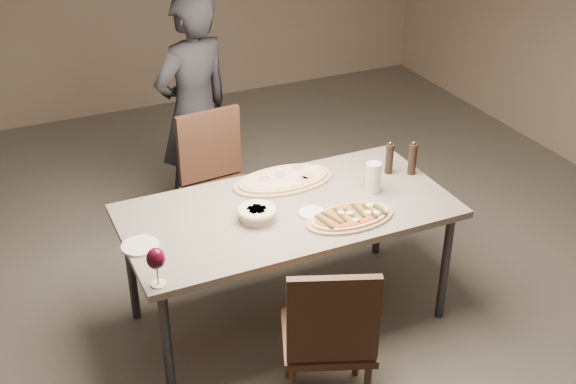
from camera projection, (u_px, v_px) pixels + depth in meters
name	position (u px, v px, depth m)	size (l,w,h in m)	color
room	(288.00, 96.00, 3.61)	(7.00, 7.00, 7.00)	#59544D
dining_table	(288.00, 217.00, 3.96)	(1.80, 0.90, 0.75)	gray
zucchini_pizza	(350.00, 217.00, 3.81)	(0.50, 0.28, 0.05)	tan
ham_pizza	(284.00, 179.00, 4.18)	(0.61, 0.34, 0.04)	tan
bread_basket	(257.00, 213.00, 3.80)	(0.21, 0.21, 0.08)	beige
oil_dish	(312.00, 213.00, 3.86)	(0.14, 0.14, 0.02)	white
pepper_mill_left	(412.00, 158.00, 4.22)	(0.05, 0.05, 0.21)	black
pepper_mill_right	(389.00, 158.00, 4.24)	(0.05, 0.05, 0.20)	black
carafe	(373.00, 178.00, 4.04)	(0.09, 0.09, 0.18)	silver
wine_glass	(156.00, 260.00, 3.26)	(0.09, 0.09, 0.20)	silver
side_plate	(140.00, 246.00, 3.59)	(0.19, 0.19, 0.01)	white
chair_near	(330.00, 334.00, 3.38)	(0.57, 0.57, 0.92)	#42281C
chair_far	(218.00, 177.00, 4.68)	(0.49, 0.49, 0.96)	#42281C
diner	(194.00, 111.00, 4.90)	(0.60, 0.40, 1.65)	black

